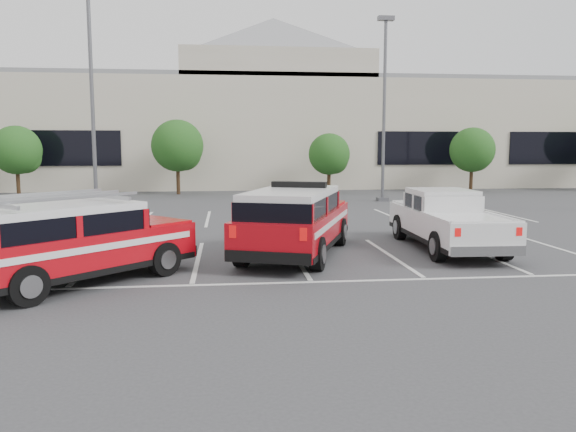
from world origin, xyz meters
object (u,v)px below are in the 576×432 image
(tree_left, at_px, (18,152))
(tree_right, at_px, (473,151))
(tree_mid_left, at_px, (179,148))
(fire_chief_suv, at_px, (295,226))
(light_pole_mid, at_px, (384,109))
(tree_mid_right, at_px, (330,156))
(light_pole_left, at_px, (92,101))
(ladder_suv, at_px, (74,248))
(convention_building, at_px, (250,127))
(white_pickup, at_px, (446,226))

(tree_left, xyz_separation_m, tree_right, (30.00, 0.00, 0.00))
(tree_mid_left, bearing_deg, fire_chief_suv, -77.21)
(tree_mid_left, xyz_separation_m, light_pole_mid, (11.91, -6.05, 2.14))
(tree_mid_right, distance_m, light_pole_left, 16.72)
(fire_chief_suv, bearing_deg, light_pole_left, 144.71)
(fire_chief_suv, bearing_deg, light_pole_mid, 86.15)
(tree_right, distance_m, ladder_suv, 31.90)
(tree_right, relative_size, light_pole_left, 0.43)
(tree_right, bearing_deg, tree_mid_left, 180.00)
(convention_building, height_order, tree_mid_right, convention_building)
(convention_building, bearing_deg, tree_left, -146.95)
(tree_left, xyz_separation_m, tree_mid_left, (10.00, 0.00, 0.27))
(fire_chief_suv, height_order, ladder_suv, fire_chief_suv)
(convention_building, distance_m, fire_chief_suv, 31.76)
(ladder_suv, bearing_deg, white_pickup, 63.29)
(tree_left, height_order, ladder_suv, tree_left)
(light_pole_mid, distance_m, fire_chief_suv, 17.68)
(tree_mid_right, height_order, light_pole_left, light_pole_left)
(convention_building, bearing_deg, white_pickup, -81.68)
(tree_mid_left, bearing_deg, light_pole_mid, -26.92)
(white_pickup, xyz_separation_m, ladder_suv, (-10.02, -3.34, 0.12))
(light_pole_left, bearing_deg, fire_chief_suv, -55.48)
(light_pole_mid, distance_m, ladder_suv, 22.56)
(tree_mid_right, bearing_deg, tree_mid_left, 180.00)
(tree_mid_right, relative_size, light_pole_left, 0.39)
(convention_building, height_order, tree_mid_left, convention_building)
(tree_right, bearing_deg, light_pole_mid, -143.23)
(tree_mid_left, distance_m, tree_right, 20.00)
(convention_building, bearing_deg, ladder_suv, -99.12)
(fire_chief_suv, xyz_separation_m, ladder_suv, (-5.33, -2.73, -0.03))
(convention_building, height_order, tree_right, convention_building)
(light_pole_mid, bearing_deg, tree_mid_right, 107.52)
(tree_mid_left, xyz_separation_m, light_pole_left, (-3.09, -10.05, 2.14))
(convention_building, xyz_separation_m, ladder_suv, (-5.50, -34.25, -3.90))
(tree_mid_right, bearing_deg, light_pole_left, -142.50)
(fire_chief_suv, xyz_separation_m, white_pickup, (4.68, 0.61, -0.14))
(white_pickup, bearing_deg, tree_right, 65.48)
(light_pole_left, bearing_deg, light_pole_mid, 14.93)
(light_pole_left, bearing_deg, tree_right, 23.51)
(ladder_suv, bearing_deg, fire_chief_suv, 71.96)
(tree_right, xyz_separation_m, light_pole_left, (-23.09, -10.05, 2.41))
(tree_left, distance_m, fire_chief_suv, 26.41)
(tree_left, xyz_separation_m, light_pole_left, (6.91, -10.05, 2.41))
(tree_mid_left, height_order, tree_mid_right, tree_mid_left)
(tree_right, relative_size, white_pickup, 0.76)
(convention_building, xyz_separation_m, light_pole_left, (-8.18, -19.86, 0.47))
(tree_left, relative_size, tree_right, 1.00)
(tree_left, height_order, light_pole_left, light_pole_left)
(tree_mid_left, bearing_deg, convention_building, 62.60)
(tree_mid_left, xyz_separation_m, tree_mid_right, (10.00, -0.00, -0.54))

